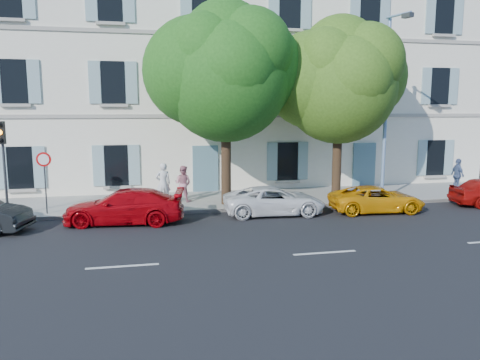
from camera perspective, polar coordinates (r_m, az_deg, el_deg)
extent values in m
plane|color=black|center=(18.29, 5.53, -5.13)|extent=(90.00, 90.00, 0.00)
cube|color=#A09E96|center=(22.46, 2.12, -2.31)|extent=(36.00, 4.50, 0.15)
cube|color=#9E998E|center=(20.41, 3.61, -3.43)|extent=(36.00, 0.16, 0.16)
cube|color=white|center=(27.71, -0.77, 12.08)|extent=(28.00, 7.00, 12.00)
imported|color=#A4040B|center=(18.45, -13.92, -3.14)|extent=(4.76, 2.48, 1.32)
imported|color=white|center=(19.44, 4.21, -2.52)|extent=(4.32, 2.17, 1.17)
imported|color=orange|center=(20.73, 16.32, -2.24)|extent=(4.12, 2.13, 1.11)
cylinder|color=#3A2819|center=(20.65, -1.71, 1.77)|extent=(0.43, 0.43, 3.44)
ellipsoid|color=#28701C|center=(20.54, -1.76, 12.31)|extent=(5.51, 5.51, 6.06)
cylinder|color=#3A2819|center=(22.52, 11.71, 1.91)|extent=(0.43, 0.43, 3.24)
ellipsoid|color=#4C7D20|center=(22.40, 11.99, 11.08)|extent=(5.27, 5.27, 5.79)
cylinder|color=#383A3D|center=(20.50, -26.70, 0.29)|extent=(0.10, 0.10, 3.09)
cube|color=black|center=(20.20, -27.15, 5.15)|extent=(0.31, 0.26, 0.88)
sphere|color=orange|center=(20.08, -27.24, 5.19)|extent=(0.19, 0.19, 0.19)
cylinder|color=#383A3D|center=(20.36, -22.61, -0.88)|extent=(0.06, 0.06, 2.12)
cylinder|color=red|center=(20.19, -22.82, 2.33)|extent=(0.58, 0.06, 0.58)
cylinder|color=#7293BF|center=(22.60, 17.33, 8.02)|extent=(0.16, 0.16, 8.19)
cylinder|color=#7293BF|center=(22.34, 18.77, 18.52)|extent=(0.44, 1.42, 0.10)
cube|color=#383A3D|center=(21.70, 19.77, 18.37)|extent=(0.36, 0.51, 0.18)
imported|color=silver|center=(21.13, -9.35, -0.39)|extent=(0.72, 0.53, 1.83)
imported|color=#C17B89|center=(21.48, -6.97, -0.44)|extent=(1.01, 0.96, 1.65)
imported|color=#4A5E88|center=(26.38, 25.00, 0.55)|extent=(0.50, 1.02, 1.69)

